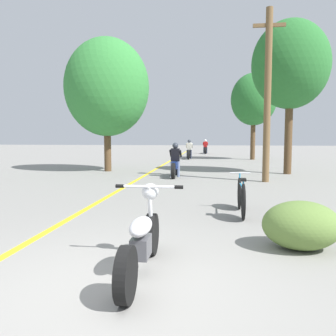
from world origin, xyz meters
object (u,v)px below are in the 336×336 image
Objects in this scene: roadside_tree_right_near at (290,65)px; roadside_tree_left at (107,87)px; motorcycle_foreground at (142,239)px; motorcycle_rider_mid at (189,151)px; utility_pole at (268,94)px; bicycle_parked at (241,196)px; roadside_tree_right_far at (254,100)px; motorcycle_rider_far at (205,148)px; motorcycle_rider_lead at (175,164)px.

roadside_tree_right_near is 1.07× the size of roadside_tree_left.
motorcycle_foreground is 21.43m from motorcycle_rider_mid.
utility_pole reaches higher than bicycle_parked.
motorcycle_rider_mid reaches higher than bicycle_parked.
roadside_tree_right_far is 2.94× the size of motorcycle_foreground.
roadside_tree_right_near is (1.32, 2.86, 1.50)m from utility_pole.
motorcycle_rider_mid reaches higher than motorcycle_foreground.
motorcycle_rider_far is at bearing 112.76° from roadside_tree_right_far.
roadside_tree_left is 2.96× the size of motorcycle_rider_far.
motorcycle_rider_mid is (-4.88, 9.70, -4.07)m from roadside_tree_right_near.
utility_pole is at bearing -114.81° from roadside_tree_right_near.
bicycle_parked is at bearing -72.53° from motorcycle_rider_lead.
motorcycle_rider_mid is (-0.20, 11.39, 0.00)m from motorcycle_rider_lead.
roadside_tree_right_near is 6.43m from motorcycle_rider_lead.
roadside_tree_right_near reaches higher than roadside_tree_right_far.
utility_pole is 7.43m from roadside_tree_left.
roadside_tree_right_far reaches higher than motorcycle_rider_far.
motorcycle_rider_mid is at bearing 97.24° from bicycle_parked.
utility_pole is 12.37m from roadside_tree_right_far.
roadside_tree_left is 13.06m from motorcycle_foreground.
motorcycle_rider_lead reaches higher than bicycle_parked.
motorcycle_rider_mid is at bearing -97.05° from motorcycle_rider_far.
motorcycle_foreground is 1.03× the size of motorcycle_rider_lead.
motorcycle_foreground is at bearing -106.89° from utility_pole.
motorcycle_rider_mid is (-4.42, 0.26, -3.59)m from roadside_tree_right_far.
bicycle_parked is (-2.60, -8.31, -4.22)m from roadside_tree_right_near.
motorcycle_rider_far is (0.78, 19.33, -0.02)m from motorcycle_rider_lead.
roadside_tree_right_near is at bearing 71.10° from motorcycle_foreground.
roadside_tree_left is at bearing 108.62° from motorcycle_foreground.
motorcycle_rider_far is at bearing 97.17° from utility_pole.
motorcycle_rider_far is at bearing 87.69° from motorcycle_rider_lead.
roadside_tree_left is at bearing -103.36° from motorcycle_rider_far.
motorcycle_rider_lead is at bearing -29.71° from roadside_tree_left.
bicycle_parked is at bearing -103.15° from utility_pole.
roadside_tree_left is 10.70m from bicycle_parked.
roadside_tree_left is (-6.71, 3.08, 0.74)m from utility_pole.
motorcycle_foreground is 0.92× the size of motorcycle_rider_mid.
utility_pole is 3.08× the size of motorcycle_rider_lead.
roadside_tree_right_near is 9.46m from roadside_tree_right_far.
utility_pole is 6.22m from bicycle_parked.
utility_pole reaches higher than motorcycle_foreground.
roadside_tree_right_near reaches higher than bicycle_parked.
roadside_tree_right_near is at bearing 19.88° from motorcycle_rider_lead.
motorcycle_rider_lead is at bearing -160.12° from roadside_tree_right_near.
roadside_tree_right_far is 5.70m from motorcycle_rider_mid.
roadside_tree_left is at bearing -108.41° from motorcycle_rider_mid.
bicycle_parked is (2.08, -6.62, -0.14)m from motorcycle_rider_lead.
utility_pole is 0.93× the size of roadside_tree_right_near.
utility_pole is 13.30m from motorcycle_rider_mid.
bicycle_parked is at bearing -96.86° from roadside_tree_right_far.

